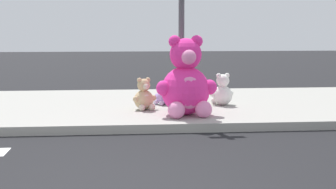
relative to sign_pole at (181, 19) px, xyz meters
The scene contains 7 objects.
sidewalk 2.19m from the sign_pole, 141.29° to the left, with size 28.00×4.40×0.15m, color #9E9B93.
sign_pole is the anchor object (origin of this frame).
plush_pink_large 1.28m from the sign_pole, 88.38° to the right, with size 1.09×0.97×1.41m.
plush_tan 1.61m from the sign_pole, behind, with size 0.45×0.43×0.61m.
plush_brown 1.69m from the sign_pole, 66.59° to the left, with size 0.46×0.45×0.64m.
plush_white 1.75m from the sign_pole, 26.75° to the left, with size 0.49×0.45×0.64m.
plush_lavender 1.65m from the sign_pole, 117.68° to the left, with size 0.34×0.34×0.47m.
Camera 1 is at (-0.03, -4.42, 1.69)m, focal length 50.50 mm.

